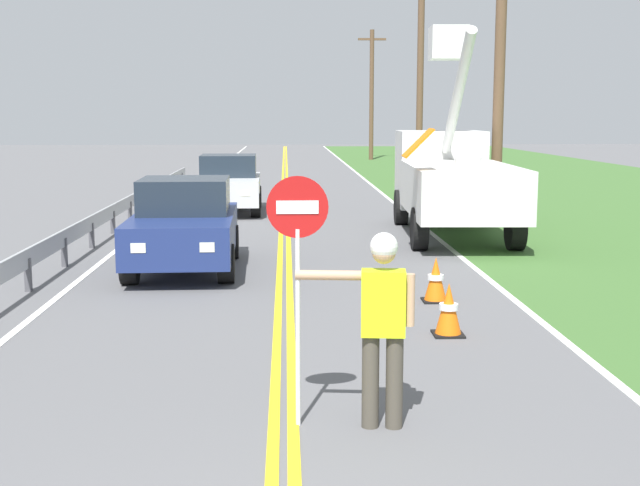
{
  "coord_description": "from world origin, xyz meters",
  "views": [
    {
      "loc": [
        0.03,
        -3.57,
        2.87
      ],
      "look_at": [
        0.48,
        7.35,
        1.2
      ],
      "focal_mm": 47.16,
      "sensor_mm": 36.0,
      "label": 1
    }
  ],
  "objects_px": {
    "utility_pole_mid": "(420,77)",
    "utility_pole_near": "(500,49)",
    "flagger_worker": "(382,317)",
    "utility_bucket_truck": "(450,176)",
    "utility_pole_far": "(372,92)",
    "traffic_cone_mid": "(436,280)",
    "stop_sign_paddle": "(298,245)",
    "oncoming_sedan_second": "(229,184)",
    "oncoming_sedan_nearest": "(184,226)",
    "traffic_cone_lead": "(449,310)"
  },
  "relations": [
    {
      "from": "utility_pole_near",
      "to": "traffic_cone_lead",
      "type": "height_order",
      "value": "utility_pole_near"
    },
    {
      "from": "stop_sign_paddle",
      "to": "oncoming_sedan_nearest",
      "type": "distance_m",
      "value": 8.36
    },
    {
      "from": "oncoming_sedan_second",
      "to": "flagger_worker",
      "type": "bearing_deg",
      "value": -81.7
    },
    {
      "from": "oncoming_sedan_nearest",
      "to": "traffic_cone_lead",
      "type": "distance_m",
      "value": 6.36
    },
    {
      "from": "oncoming_sedan_nearest",
      "to": "utility_pole_mid",
      "type": "xyz_separation_m",
      "value": [
        7.59,
        20.24,
        3.64
      ]
    },
    {
      "from": "utility_bucket_truck",
      "to": "traffic_cone_mid",
      "type": "height_order",
      "value": "utility_bucket_truck"
    },
    {
      "from": "traffic_cone_mid",
      "to": "traffic_cone_lead",
      "type": "bearing_deg",
      "value": -95.35
    },
    {
      "from": "stop_sign_paddle",
      "to": "oncoming_sedan_second",
      "type": "height_order",
      "value": "stop_sign_paddle"
    },
    {
      "from": "oncoming_sedan_second",
      "to": "traffic_cone_mid",
      "type": "distance_m",
      "value": 13.0
    },
    {
      "from": "utility_pole_mid",
      "to": "utility_pole_far",
      "type": "bearing_deg",
      "value": 90.36
    },
    {
      "from": "utility_pole_near",
      "to": "oncoming_sedan_second",
      "type": "bearing_deg",
      "value": 154.89
    },
    {
      "from": "utility_pole_mid",
      "to": "utility_pole_near",
      "type": "bearing_deg",
      "value": -90.86
    },
    {
      "from": "oncoming_sedan_nearest",
      "to": "utility_pole_far",
      "type": "height_order",
      "value": "utility_pole_far"
    },
    {
      "from": "utility_bucket_truck",
      "to": "oncoming_sedan_nearest",
      "type": "xyz_separation_m",
      "value": [
        -5.89,
        -4.66,
        -0.57
      ]
    },
    {
      "from": "stop_sign_paddle",
      "to": "traffic_cone_lead",
      "type": "xyz_separation_m",
      "value": [
        2.02,
        3.16,
        -1.37
      ]
    },
    {
      "from": "flagger_worker",
      "to": "utility_pole_near",
      "type": "relative_size",
      "value": 0.21
    },
    {
      "from": "oncoming_sedan_second",
      "to": "traffic_cone_lead",
      "type": "bearing_deg",
      "value": -75.1
    },
    {
      "from": "utility_pole_far",
      "to": "oncoming_sedan_nearest",
      "type": "bearing_deg",
      "value": -100.78
    },
    {
      "from": "stop_sign_paddle",
      "to": "oncoming_sedan_nearest",
      "type": "height_order",
      "value": "stop_sign_paddle"
    },
    {
      "from": "flagger_worker",
      "to": "utility_bucket_truck",
      "type": "relative_size",
      "value": 0.26
    },
    {
      "from": "oncoming_sedan_second",
      "to": "utility_pole_far",
      "type": "height_order",
      "value": "utility_pole_far"
    },
    {
      "from": "flagger_worker",
      "to": "traffic_cone_mid",
      "type": "xyz_separation_m",
      "value": [
        1.44,
        5.26,
        -0.71
      ]
    },
    {
      "from": "stop_sign_paddle",
      "to": "utility_pole_far",
      "type": "relative_size",
      "value": 0.28
    },
    {
      "from": "flagger_worker",
      "to": "oncoming_sedan_second",
      "type": "xyz_separation_m",
      "value": [
        -2.57,
        17.62,
        -0.21
      ]
    },
    {
      "from": "flagger_worker",
      "to": "traffic_cone_mid",
      "type": "height_order",
      "value": "flagger_worker"
    },
    {
      "from": "oncoming_sedan_nearest",
      "to": "traffic_cone_mid",
      "type": "height_order",
      "value": "oncoming_sedan_nearest"
    },
    {
      "from": "stop_sign_paddle",
      "to": "utility_pole_far",
      "type": "xyz_separation_m",
      "value": [
        5.47,
        47.31,
        2.61
      ]
    },
    {
      "from": "traffic_cone_lead",
      "to": "oncoming_sedan_nearest",
      "type": "bearing_deg",
      "value": 129.26
    },
    {
      "from": "stop_sign_paddle",
      "to": "utility_pole_mid",
      "type": "height_order",
      "value": "utility_pole_mid"
    },
    {
      "from": "oncoming_sedan_nearest",
      "to": "utility_pole_far",
      "type": "distance_m",
      "value": 40.09
    },
    {
      "from": "utility_pole_near",
      "to": "traffic_cone_lead",
      "type": "relative_size",
      "value": 12.44
    },
    {
      "from": "oncoming_sedan_nearest",
      "to": "utility_pole_far",
      "type": "bearing_deg",
      "value": 79.22
    },
    {
      "from": "stop_sign_paddle",
      "to": "traffic_cone_mid",
      "type": "height_order",
      "value": "stop_sign_paddle"
    },
    {
      "from": "oncoming_sedan_second",
      "to": "utility_pole_near",
      "type": "height_order",
      "value": "utility_pole_near"
    },
    {
      "from": "oncoming_sedan_nearest",
      "to": "traffic_cone_lead",
      "type": "xyz_separation_m",
      "value": [
        4.01,
        -4.91,
        -0.5
      ]
    },
    {
      "from": "utility_bucket_truck",
      "to": "utility_pole_far",
      "type": "bearing_deg",
      "value": 87.39
    },
    {
      "from": "stop_sign_paddle",
      "to": "oncoming_sedan_nearest",
      "type": "bearing_deg",
      "value": 103.86
    },
    {
      "from": "oncoming_sedan_second",
      "to": "utility_pole_far",
      "type": "distance_m",
      "value": 30.84
    },
    {
      "from": "flagger_worker",
      "to": "utility_pole_mid",
      "type": "xyz_separation_m",
      "value": [
        4.83,
        28.4,
        3.42
      ]
    },
    {
      "from": "utility_pole_near",
      "to": "traffic_cone_mid",
      "type": "distance_m",
      "value": 10.42
    },
    {
      "from": "stop_sign_paddle",
      "to": "traffic_cone_mid",
      "type": "distance_m",
      "value": 5.8
    },
    {
      "from": "stop_sign_paddle",
      "to": "utility_pole_mid",
      "type": "distance_m",
      "value": 29.0
    },
    {
      "from": "utility_pole_mid",
      "to": "utility_bucket_truck",
      "type": "bearing_deg",
      "value": -96.21
    },
    {
      "from": "stop_sign_paddle",
      "to": "oncoming_sedan_second",
      "type": "bearing_deg",
      "value": 95.87
    },
    {
      "from": "oncoming_sedan_nearest",
      "to": "utility_pole_near",
      "type": "xyz_separation_m",
      "value": [
        7.37,
        6.1,
        3.71
      ]
    },
    {
      "from": "utility_bucket_truck",
      "to": "traffic_cone_lead",
      "type": "xyz_separation_m",
      "value": [
        -1.88,
        -9.57,
        -1.06
      ]
    },
    {
      "from": "utility_bucket_truck",
      "to": "oncoming_sedan_nearest",
      "type": "bearing_deg",
      "value": -141.67
    },
    {
      "from": "utility_bucket_truck",
      "to": "utility_pole_mid",
      "type": "height_order",
      "value": "utility_pole_mid"
    },
    {
      "from": "utility_pole_near",
      "to": "utility_pole_far",
      "type": "height_order",
      "value": "utility_pole_near"
    },
    {
      "from": "oncoming_sedan_nearest",
      "to": "traffic_cone_mid",
      "type": "xyz_separation_m",
      "value": [
        4.2,
        -2.89,
        -0.5
      ]
    }
  ]
}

